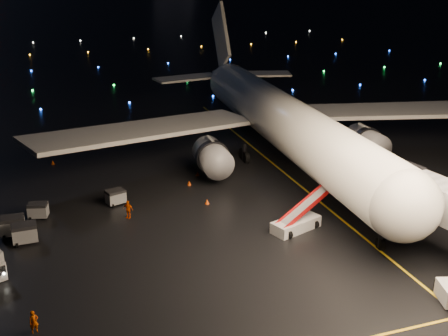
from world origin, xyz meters
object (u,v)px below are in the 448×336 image
(belt_loader, at_px, (296,213))
(crew_c, at_px, (128,209))
(baggage_cart_2, at_px, (12,226))
(baggage_cart_3, at_px, (25,233))
(crew_a, at_px, (34,322))
(baggage_cart_0, at_px, (116,197))
(baggage_cart_1, at_px, (38,211))
(airliner, at_px, (274,87))

(belt_loader, xyz_separation_m, crew_c, (-14.72, 7.74, -0.82))
(baggage_cart_2, distance_m, baggage_cart_3, 2.18)
(baggage_cart_2, bearing_deg, crew_c, 2.25)
(crew_a, bearing_deg, crew_c, 46.98)
(crew_c, distance_m, baggage_cart_0, 3.82)
(crew_c, relative_size, baggage_cart_1, 1.01)
(crew_c, relative_size, baggage_cart_0, 0.99)
(crew_c, bearing_deg, baggage_cart_0, 137.02)
(belt_loader, height_order, crew_c, belt_loader)
(belt_loader, distance_m, baggage_cart_1, 25.54)
(airliner, bearing_deg, baggage_cart_2, -153.88)
(crew_c, bearing_deg, belt_loader, 8.99)
(crew_c, bearing_deg, baggage_cart_3, -130.36)
(baggage_cart_1, bearing_deg, baggage_cart_3, -89.14)
(crew_c, distance_m, baggage_cart_1, 8.97)
(baggage_cart_2, bearing_deg, airliner, 23.88)
(belt_loader, xyz_separation_m, baggage_cart_0, (-15.40, 11.50, -0.95))
(airliner, distance_m, baggage_cart_1, 32.89)
(crew_a, xyz_separation_m, baggage_cart_0, (8.53, 20.08, -0.05))
(baggage_cart_0, xyz_separation_m, baggage_cart_3, (-9.09, -5.99, 0.12))
(airliner, distance_m, baggage_cart_3, 35.97)
(crew_c, bearing_deg, crew_a, -82.69)
(crew_c, xyz_separation_m, baggage_cart_1, (-8.50, 2.87, -0.15))
(crew_c, bearing_deg, airliner, 69.24)
(crew_a, distance_m, baggage_cart_2, 16.07)
(crew_a, bearing_deg, airliner, 30.77)
(airliner, xyz_separation_m, baggage_cart_1, (-29.97, -10.81, -8.15))
(crew_a, height_order, baggage_cart_1, crew_a)
(belt_loader, distance_m, baggage_cart_0, 19.24)
(baggage_cart_3, bearing_deg, baggage_cart_1, 73.32)
(crew_a, relative_size, crew_c, 0.91)
(belt_loader, bearing_deg, baggage_cart_0, 123.89)
(airliner, height_order, baggage_cart_0, airliner)
(baggage_cart_0, height_order, baggage_cart_1, baggage_cart_0)
(baggage_cart_2, xyz_separation_m, baggage_cart_3, (1.08, -1.89, -0.02))
(airliner, relative_size, baggage_cart_2, 28.40)
(crew_a, height_order, baggage_cart_0, crew_a)
(baggage_cart_3, bearing_deg, crew_a, -90.43)
(belt_loader, relative_size, crew_c, 3.88)
(belt_loader, distance_m, crew_c, 16.65)
(belt_loader, height_order, baggage_cart_1, belt_loader)
(crew_a, xyz_separation_m, baggage_cart_1, (0.71, 19.20, -0.07))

